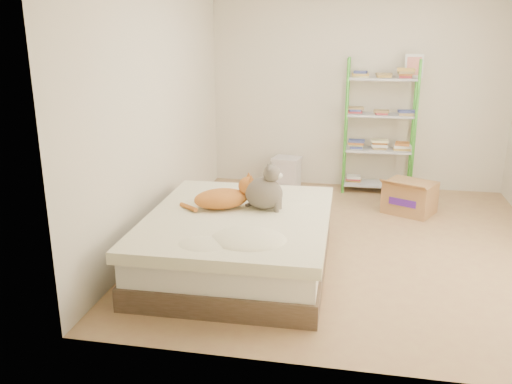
% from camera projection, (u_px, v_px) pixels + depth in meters
% --- Properties ---
extents(room, '(3.81, 4.21, 2.61)m').
position_uv_depth(room, '(355.00, 113.00, 5.00)').
color(room, tan).
rests_on(room, ground).
extents(bed, '(1.59, 1.98, 0.50)m').
position_uv_depth(bed, '(239.00, 241.00, 4.79)').
color(bed, brown).
rests_on(bed, ground).
extents(orange_cat, '(0.65, 0.53, 0.23)m').
position_uv_depth(orange_cat, '(221.00, 196.00, 4.84)').
color(orange_cat, '#C07230').
rests_on(orange_cat, bed).
extents(grey_cat, '(0.40, 0.35, 0.42)m').
position_uv_depth(grey_cat, '(264.00, 186.00, 4.80)').
color(grey_cat, '#776E5C').
rests_on(grey_cat, bed).
extents(shelf_unit, '(0.91, 0.36, 1.74)m').
position_uv_depth(shelf_unit, '(380.00, 126.00, 6.85)').
color(shelf_unit, green).
rests_on(shelf_unit, ground).
extents(cardboard_box, '(0.66, 0.68, 0.43)m').
position_uv_depth(cardboard_box, '(410.00, 197.00, 6.22)').
color(cardboard_box, brown).
rests_on(cardboard_box, ground).
extents(white_bin, '(0.40, 0.37, 0.41)m').
position_uv_depth(white_bin, '(287.00, 172.00, 7.22)').
color(white_bin, silver).
rests_on(white_bin, ground).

